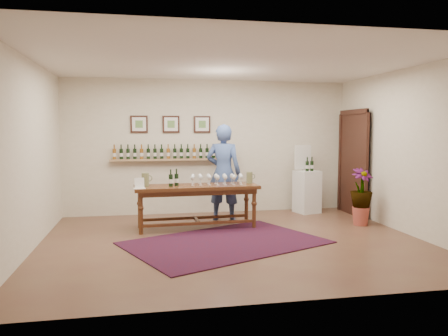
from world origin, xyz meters
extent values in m
plane|color=#563126|center=(0.00, 0.00, 0.00)|extent=(6.00, 6.00, 0.00)
plane|color=beige|center=(0.00, 2.50, 1.40)|extent=(6.00, 0.00, 6.00)
plane|color=beige|center=(0.00, -2.50, 1.40)|extent=(6.00, 0.00, 6.00)
plane|color=beige|center=(-3.00, 0.00, 1.40)|extent=(0.00, 5.00, 5.00)
plane|color=beige|center=(3.00, 0.00, 1.40)|extent=(0.00, 5.00, 5.00)
plane|color=silver|center=(0.00, 0.00, 2.80)|extent=(6.00, 6.00, 0.00)
cube|color=tan|center=(-0.80, 2.41, 1.15)|extent=(2.50, 0.16, 0.04)
cube|color=black|center=(2.94, 1.70, 1.05)|extent=(0.10, 1.00, 2.10)
cube|color=black|center=(2.89, 1.70, 1.05)|extent=(0.04, 1.12, 2.22)
cube|color=black|center=(-1.45, 2.48, 1.88)|extent=(0.35, 0.03, 0.35)
cube|color=silver|center=(-1.45, 2.46, 1.88)|extent=(0.28, 0.01, 0.28)
cube|color=#5E8844|center=(-1.45, 2.45, 1.88)|extent=(0.15, 0.00, 0.15)
cube|color=black|center=(-0.80, 2.48, 1.88)|extent=(0.35, 0.03, 0.35)
cube|color=silver|center=(-0.80, 2.46, 1.88)|extent=(0.28, 0.01, 0.28)
cube|color=#5E8844|center=(-0.80, 2.45, 1.88)|extent=(0.15, 0.00, 0.15)
cube|color=black|center=(-0.15, 2.48, 1.88)|extent=(0.35, 0.03, 0.35)
cube|color=silver|center=(-0.15, 2.46, 1.88)|extent=(0.28, 0.01, 0.28)
cube|color=#5E8844|center=(-0.15, 2.45, 1.88)|extent=(0.15, 0.00, 0.15)
cube|color=#4B0D16|center=(-0.15, -0.08, 0.01)|extent=(3.46, 2.96, 0.02)
cube|color=#402010|center=(-0.45, 1.04, 0.75)|extent=(2.22, 0.79, 0.06)
cube|color=#402010|center=(-0.45, 1.04, 0.68)|extent=(2.10, 0.66, 0.10)
cylinder|color=#402010|center=(-1.44, 0.75, 0.36)|extent=(0.07, 0.07, 0.72)
cylinder|color=#402010|center=(0.55, 0.83, 0.36)|extent=(0.07, 0.07, 0.72)
cylinder|color=#402010|center=(-1.46, 1.25, 0.36)|extent=(0.07, 0.07, 0.72)
cylinder|color=#402010|center=(0.53, 1.33, 0.36)|extent=(0.07, 0.07, 0.72)
cube|color=#402010|center=(-0.44, 0.79, 0.14)|extent=(2.00, 0.13, 0.05)
cube|color=#402010|center=(-0.46, 1.29, 0.14)|extent=(2.00, 0.13, 0.05)
cube|color=#402010|center=(-0.45, 1.04, 0.14)|extent=(0.07, 0.50, 0.05)
cube|color=silver|center=(-1.46, 0.82, 0.87)|extent=(0.21, 0.16, 0.18)
cube|color=white|center=(2.04, 2.08, 0.45)|extent=(0.55, 0.55, 0.90)
cube|color=silver|center=(1.97, 2.16, 1.18)|extent=(0.41, 0.13, 0.57)
cone|color=#A24436|center=(2.57, 0.72, 0.17)|extent=(0.32, 0.32, 0.33)
imported|color=#183A17|center=(2.57, 0.72, 0.62)|extent=(0.55, 0.55, 0.58)
imported|color=#3A528A|center=(0.15, 1.65, 0.94)|extent=(0.81, 0.68, 1.87)
camera|label=1|loc=(-1.42, -6.65, 1.76)|focal=35.00mm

